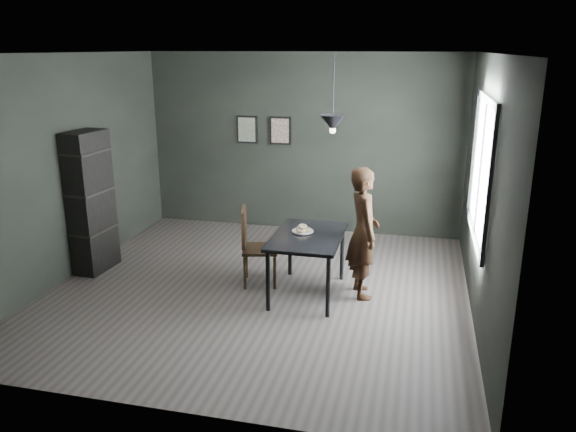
% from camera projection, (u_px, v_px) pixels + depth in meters
% --- Properties ---
extents(ground, '(5.00, 5.00, 0.00)m').
position_uv_depth(ground, '(260.00, 289.00, 6.92)').
color(ground, '#34302D').
rests_on(ground, ground).
extents(back_wall, '(5.00, 0.10, 2.80)m').
position_uv_depth(back_wall, '(302.00, 144.00, 8.85)').
color(back_wall, black).
rests_on(back_wall, ground).
extents(ceiling, '(5.00, 5.00, 0.02)m').
position_uv_depth(ceiling, '(256.00, 53.00, 6.12)').
color(ceiling, silver).
rests_on(ceiling, ground).
extents(window_assembly, '(0.04, 1.96, 1.56)m').
position_uv_depth(window_assembly, '(481.00, 168.00, 6.10)').
color(window_assembly, white).
rests_on(window_assembly, ground).
extents(cafe_table, '(0.80, 1.20, 0.75)m').
position_uv_depth(cafe_table, '(308.00, 241.00, 6.60)').
color(cafe_table, black).
rests_on(cafe_table, ground).
extents(white_plate, '(0.23, 0.23, 0.01)m').
position_uv_depth(white_plate, '(303.00, 232.00, 6.67)').
color(white_plate, white).
rests_on(white_plate, cafe_table).
extents(donut_pile, '(0.19, 0.19, 0.09)m').
position_uv_depth(donut_pile, '(303.00, 229.00, 6.66)').
color(donut_pile, '#FBE7C3').
rests_on(donut_pile, white_plate).
extents(woman, '(0.54, 0.66, 1.56)m').
position_uv_depth(woman, '(363.00, 233.00, 6.55)').
color(woman, black).
rests_on(woman, ground).
extents(wood_chair, '(0.52, 0.52, 0.98)m').
position_uv_depth(wood_chair, '(253.00, 241.00, 6.94)').
color(wood_chair, black).
rests_on(wood_chair, ground).
extents(shelf_unit, '(0.39, 0.64, 1.85)m').
position_uv_depth(shelf_unit, '(90.00, 202.00, 7.30)').
color(shelf_unit, black).
rests_on(shelf_unit, ground).
extents(pendant_lamp, '(0.28, 0.28, 0.86)m').
position_uv_depth(pendant_lamp, '(333.00, 123.00, 6.24)').
color(pendant_lamp, black).
rests_on(pendant_lamp, ground).
extents(framed_print_left, '(0.34, 0.04, 0.44)m').
position_uv_depth(framed_print_left, '(247.00, 130.00, 8.96)').
color(framed_print_left, black).
rests_on(framed_print_left, ground).
extents(framed_print_right, '(0.34, 0.04, 0.44)m').
position_uv_depth(framed_print_right, '(280.00, 131.00, 8.84)').
color(framed_print_right, black).
rests_on(framed_print_right, ground).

